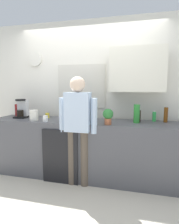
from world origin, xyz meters
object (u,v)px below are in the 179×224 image
Objects in this scene: cup_yellow_cup at (47,115)px; mixing_bowl at (67,120)px; coffee_maker at (22,109)px; cup_white_mug at (45,119)px; storage_canister at (34,115)px; dish_soap at (154,116)px; person_at_sink at (78,122)px; bottle_dark_sauce at (139,116)px; bottle_red_vinegar at (17,110)px; bottle_olive_oil at (95,114)px; bottle_amber_beer at (166,115)px; bottle_green_wine at (76,111)px; bottle_clear_soda at (137,114)px; potted_plant at (108,116)px.

mixing_bowl is at bearing -35.13° from cup_yellow_cup.
cup_white_mug is (0.59, -0.27, -0.10)m from coffee_maker.
coffee_maker is 1.94× the size of storage_canister.
cup_white_mug is 1.12× the size of cup_yellow_cup.
person_at_sink is (-1.09, -0.52, -0.05)m from dish_soap.
dish_soap is (1.65, 0.45, 0.03)m from cup_white_mug.
bottle_red_vinegar is at bearing 177.32° from bottle_dark_sauce.
dish_soap is (0.24, 0.10, -0.01)m from bottle_dark_sauce.
bottle_olive_oil is 1.09m from bottle_amber_beer.
cup_yellow_cup is 0.61m from mixing_bowl.
bottle_amber_beer is at bearing -0.97° from bottle_red_vinegar.
coffee_maker is at bearing -178.58° from bottle_green_wine.
bottle_amber_beer reaches higher than cup_white_mug.
bottle_dark_sauce is at bearing 13.71° from cup_white_mug.
bottle_clear_soda is 1.27× the size of mixing_bowl.
mixing_bowl is at bearing -162.43° from bottle_dark_sauce.
bottle_dark_sauce is at bearing -156.84° from dish_soap.
coffee_maker is 1.83× the size of bottle_dark_sauce.
cup_white_mug is 0.56m from person_at_sink.
dish_soap is 1.06× the size of storage_canister.
bottle_amber_beer reaches higher than dish_soap.
potted_plant reaches higher than mixing_bowl.
bottle_green_wine is 1.30× the size of bottle_amber_beer.
bottle_dark_sauce is 1.66m from storage_canister.
bottle_green_wine reaches higher than bottle_red_vinegar.
bottle_green_wine is 0.68m from storage_canister.
bottle_dark_sauce is 0.60× the size of bottle_green_wine.
cup_white_mug is (-0.40, -0.30, -0.10)m from bottle_green_wine.
person_at_sink is (-0.20, -0.21, -0.10)m from bottle_olive_oil.
bottle_olive_oil is 0.77m from cup_white_mug.
potted_plant reaches higher than storage_canister.
bottle_clear_soda reaches higher than mixing_bowl.
bottle_green_wine is at bearing 155.48° from bottle_olive_oil.
bottle_dark_sauce is at bearing 13.75° from person_at_sink.
potted_plant is 0.80m from dish_soap.
bottle_clear_soda reaches higher than storage_canister.
cup_yellow_cup is at bearing 162.53° from potted_plant.
storage_canister is at bearing 158.29° from person_at_sink.
bottle_dark_sauce is at bearing -171.45° from bottle_amber_beer.
bottle_amber_beer is 1.35× the size of storage_canister.
bottle_olive_oil is 0.16× the size of person_at_sink.
cup_yellow_cup is 0.39× the size of mixing_bowl.
coffee_maker reaches higher than mixing_bowl.
bottle_dark_sauce is 0.96m from person_at_sink.
mixing_bowl is at bearing -161.38° from dish_soap.
bottle_amber_beer is 1.28× the size of dish_soap.
bottle_olive_oil is at bearing -162.57° from bottle_dark_sauce.
person_at_sink is at bearing -23.23° from mixing_bowl.
bottle_green_wine is at bearing -6.30° from cup_yellow_cup.
potted_plant is 1.35× the size of storage_canister.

